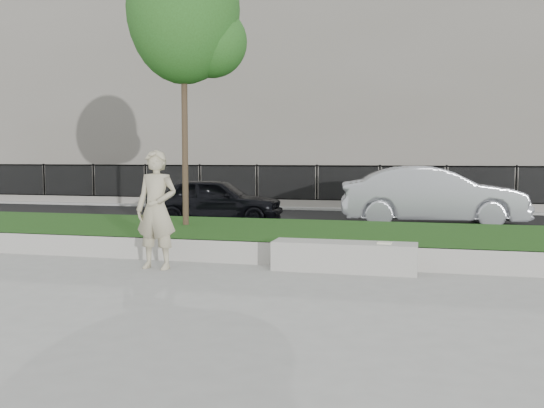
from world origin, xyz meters
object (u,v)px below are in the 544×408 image
(stone_bench, at_px, (344,257))
(car_silver, at_px, (432,196))
(car_dark, at_px, (215,200))
(book, at_px, (385,243))
(man, at_px, (156,210))
(young_tree, at_px, (188,16))

(stone_bench, bearing_deg, car_silver, 78.23)
(car_silver, bearing_deg, car_dark, 91.07)
(car_dark, bearing_deg, book, -146.25)
(stone_bench, xyz_separation_m, book, (0.66, -0.04, 0.25))
(stone_bench, relative_size, car_silver, 0.49)
(man, height_order, young_tree, young_tree)
(young_tree, distance_m, car_silver, 7.95)
(book, height_order, car_silver, car_silver)
(man, distance_m, young_tree, 5.00)
(stone_bench, height_order, car_silver, car_silver)
(stone_bench, height_order, man, man)
(man, bearing_deg, car_silver, 61.92)
(car_silver, bearing_deg, man, 140.03)
(car_silver, bearing_deg, young_tree, 121.91)
(young_tree, bearing_deg, car_silver, 40.68)
(young_tree, bearing_deg, stone_bench, -33.93)
(car_silver, bearing_deg, book, 164.77)
(man, relative_size, car_silver, 0.41)
(book, bearing_deg, stone_bench, -176.96)
(stone_bench, relative_size, car_dark, 0.63)
(stone_bench, distance_m, car_silver, 7.13)
(stone_bench, bearing_deg, man, -169.93)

